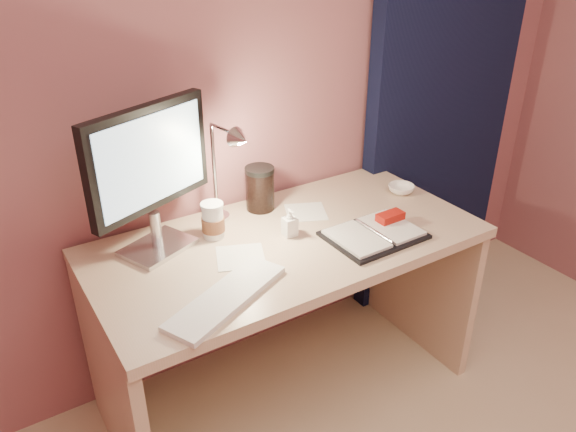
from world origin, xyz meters
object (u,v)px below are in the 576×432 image
coffee_cup (213,221)px  lotion_bottle (290,222)px  keyboard (227,297)px  desk (277,280)px  bowl (401,189)px  dark_jar (260,191)px  planner (375,233)px  monitor (148,168)px  desk_lamp (221,168)px

coffee_cup → lotion_bottle: bearing=-29.9°
keyboard → lotion_bottle: 0.43m
desk → keyboard: bearing=-140.5°
bowl → dark_jar: dark_jar is taller
desk → planner: 0.43m
keyboard → bowl: bowl is taller
planner → bowl: 0.39m
planner → bowl: planner is taller
desk → lotion_bottle: lotion_bottle is taller
monitor → lotion_bottle: monitor is taller
planner → desk_lamp: bearing=143.0°
monitor → coffee_cup: monitor is taller
dark_jar → lotion_bottle: bearing=-93.5°
monitor → coffee_cup: bearing=-29.0°
bowl → dark_jar: size_ratio=0.69×
keyboard → coffee_cup: bearing=45.1°
lotion_bottle → desk_lamp: 0.31m
desk → monitor: (-0.42, 0.10, 0.53)m
keyboard → desk_lamp: 0.49m
planner → desk_lamp: desk_lamp is taller
planner → keyboard: bearing=-175.5°
planner → bowl: (0.32, 0.22, 0.00)m
coffee_cup → bowl: bearing=-5.9°
lotion_bottle → planner: bearing=-33.3°
monitor → planner: size_ratio=1.52×
coffee_cup → desk_lamp: size_ratio=0.33×
coffee_cup → lotion_bottle: coffee_cup is taller
keyboard → planner: planner is taller
desk → planner: (0.28, -0.23, 0.24)m
planner → dark_jar: (-0.24, 0.41, 0.07)m
monitor → desk_lamp: bearing=-23.7°
lotion_bottle → dark_jar: bearing=86.5°
coffee_cup → desk_lamp: bearing=18.5°
desk → coffee_cup: bearing=160.5°
desk_lamp → coffee_cup: bearing=-171.9°
coffee_cup → desk_lamp: desk_lamp is taller
planner → dark_jar: dark_jar is taller
coffee_cup → monitor: bearing=173.7°
bowl → dark_jar: 0.60m
monitor → dark_jar: (0.45, 0.08, -0.23)m
desk → lotion_bottle: size_ratio=13.57×
keyboard → dark_jar: 0.61m
bowl → desk_lamp: 0.81m
monitor → planner: (0.70, -0.33, -0.29)m
monitor → lotion_bottle: size_ratio=4.94×
monitor → dark_jar: bearing=-12.6°
bowl → dark_jar: bearing=161.7°
desk → dark_jar: bearing=79.1°
monitor → bowl: bearing=-28.7°
desk → desk_lamp: (-0.16, 0.09, 0.48)m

